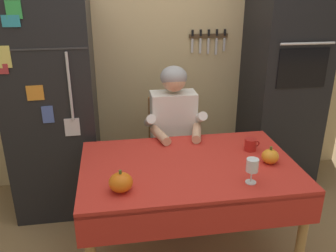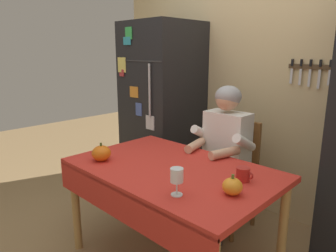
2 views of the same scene
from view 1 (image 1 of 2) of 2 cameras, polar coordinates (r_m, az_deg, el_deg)
back_wall_assembly at (r=3.38m, az=-0.19°, el=12.64°), size 3.70×0.13×2.60m
refrigerator at (r=3.09m, az=-17.67°, el=3.07°), size 0.68×0.71×1.80m
wall_oven at (r=3.40m, az=17.79°, el=7.37°), size 0.60×0.64×2.10m
dining_table at (r=2.39m, az=3.36°, el=-7.98°), size 1.40×0.90×0.74m
chair_behind_person at (r=3.15m, az=0.44°, el=-3.13°), size 0.40×0.40×0.93m
seated_person at (r=2.89m, az=1.06°, el=-0.65°), size 0.47×0.55×1.25m
coffee_mug at (r=2.59m, az=12.95°, el=-2.88°), size 0.11×0.08×0.09m
wine_glass at (r=2.16m, az=13.20°, el=-6.23°), size 0.07×0.07×0.16m
pumpkin_large at (r=2.07m, az=-7.48°, el=-8.84°), size 0.14×0.14×0.13m
pumpkin_medium at (r=2.45m, az=15.88°, el=-4.65°), size 0.11×0.11×0.12m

